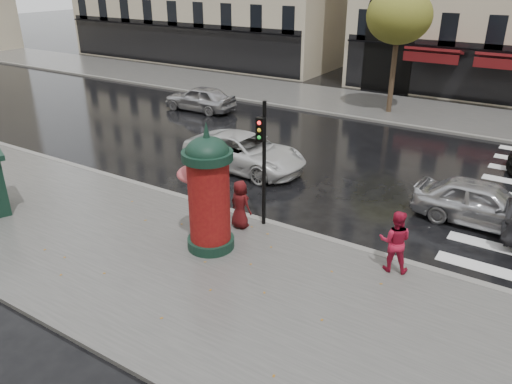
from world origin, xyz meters
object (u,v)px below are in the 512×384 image
Objects in this scene: traffic_light at (263,153)px; car_white at (245,152)px; woman_red at (395,241)px; man_burgundy at (240,204)px; car_silver at (483,203)px; morris_column at (209,190)px; woman_umbrella at (200,191)px; car_far_silver at (200,98)px.

car_white is (-3.28, 3.95, -1.79)m from traffic_light.
woman_red reaches higher than man_burgundy.
traffic_light is at bearing 125.90° from car_silver.
car_white is (-9.00, 0.00, -0.01)m from car_silver.
morris_column is at bearing 134.63° from car_silver.
woman_red is 0.41× the size of car_silver.
woman_umbrella is 5.50m from woman_red.
car_far_silver is (-16.14, 6.14, -0.01)m from car_silver.
car_silver is at bearing 40.53° from woman_umbrella.
morris_column reaches higher than car_white.
woman_red is at bearing -116.07° from car_white.
car_far_silver is at bearing 70.49° from car_silver.
woman_red is 0.41× the size of car_far_silver.
woman_red is at bearing 18.79° from morris_column.
woman_umbrella is 15.20m from car_far_silver.
man_burgundy is at bearing -12.64° from woman_red.
traffic_light is 0.94× the size of car_far_silver.
woman_umbrella is at bearing 131.84° from car_silver.
man_burgundy is 7.64m from car_silver.
car_far_silver is (-14.69, 10.41, -0.27)m from woman_red.
woman_umbrella is 1.61m from man_burgundy.
man_burgundy is at bearing -144.52° from car_white.
car_silver is 0.82× the size of car_white.
woman_red is at bearing 162.49° from car_silver.
man_burgundy is 0.41× the size of morris_column.
man_burgundy reaches higher than car_far_silver.
woman_red is (5.25, 1.46, -0.74)m from woman_umbrella.
morris_column reaches higher than woman_red.
man_burgundy is 0.30× the size of car_white.
traffic_light is (0.54, 1.96, 0.59)m from morris_column.
car_far_silver is (-9.92, 10.57, -0.17)m from man_burgundy.
woman_umbrella is at bearing 0.91° from woman_red.
woman_umbrella is at bearing 78.26° from man_burgundy.
car_white is at bearing 47.01° from car_far_silver.
traffic_light is (0.98, 1.79, 0.78)m from woman_umbrella.
car_white is 1.23× the size of car_far_silver.
man_burgundy is 0.37× the size of car_far_silver.
traffic_light is at bearing 74.57° from morris_column.
woman_umbrella is at bearing -154.75° from car_white.
man_burgundy is 1.79m from morris_column.
man_burgundy is at bearing 126.80° from car_silver.
woman_umbrella is 0.62× the size of traffic_light.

